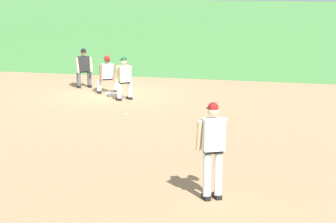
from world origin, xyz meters
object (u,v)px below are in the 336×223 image
(baseball, at_px, (126,115))
(first_baseman, at_px, (108,73))
(first_base_bag, at_px, (112,94))
(umpire, at_px, (84,66))
(baserunner, at_px, (124,77))
(pitcher, at_px, (213,144))

(baseball, bearing_deg, first_baseman, 26.63)
(first_base_bag, xyz_separation_m, baseball, (-3.07, -1.46, -0.01))
(first_baseman, relative_size, umpire, 0.92)
(umpire, bearing_deg, baserunner, -131.61)
(first_base_bag, height_order, baserunner, baserunner)
(umpire, bearing_deg, pitcher, -148.04)
(baserunner, bearing_deg, umpire, 48.39)
(baseball, bearing_deg, baserunner, 18.48)
(baseball, xyz_separation_m, pitcher, (-6.56, -3.81, 1.02))
(baseball, distance_m, baserunner, 2.61)
(baseball, xyz_separation_m, baserunner, (2.37, 0.79, 0.76))
(pitcher, distance_m, umpire, 12.81)
(baserunner, distance_m, umpire, 2.92)
(first_base_bag, xyz_separation_m, baserunner, (-0.70, -0.67, 0.75))
(first_baseman, bearing_deg, first_base_bag, -144.62)
(first_base_bag, relative_size, baseball, 5.14)
(first_base_bag, relative_size, first_baseman, 0.28)
(first_baseman, xyz_separation_m, umpire, (0.87, 1.25, 0.06))
(first_baseman, height_order, umpire, umpire)
(baserunner, relative_size, umpire, 1.00)
(first_base_bag, xyz_separation_m, first_baseman, (0.36, 0.26, 0.69))
(baseball, bearing_deg, pitcher, -149.89)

